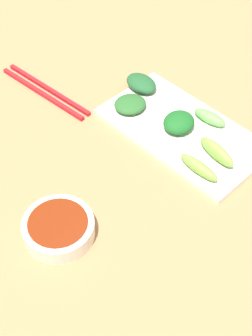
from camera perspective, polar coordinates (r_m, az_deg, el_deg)
tabletop at (r=0.89m, az=1.55°, el=-1.49°), size 2.10×2.10×0.02m
sauce_bowl at (r=0.80m, az=-7.55°, el=-6.66°), size 0.11×0.11×0.03m
serving_plate at (r=0.96m, az=6.30°, el=4.11°), size 0.17×0.31×0.01m
broccoli_leafy_0 at (r=0.95m, az=5.94°, el=5.10°), size 0.07×0.06×0.03m
broccoli_leafy_1 at (r=1.03m, az=1.72°, el=9.45°), size 0.05×0.07×0.02m
broccoli_stalk_3 at (r=0.90m, az=10.13°, el=1.80°), size 0.03×0.08×0.03m
broccoli_stalk_4 at (r=0.97m, az=9.13°, el=5.75°), size 0.03×0.07×0.02m
broccoli_leafy_5 at (r=0.99m, az=0.47°, el=7.14°), size 0.07×0.07×0.02m
broccoli_stalk_6 at (r=0.88m, az=8.15°, el=0.07°), size 0.02×0.08×0.02m
chopsticks at (r=1.05m, az=-9.01°, el=8.46°), size 0.04×0.23×0.01m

